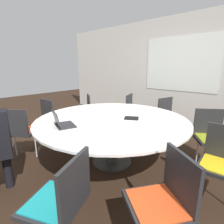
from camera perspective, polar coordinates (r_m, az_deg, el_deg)
The scene contains 14 objects.
ground_plane at distance 2.96m, azimuth 0.00°, elevation -15.75°, with size 16.00×16.00×0.00m, color black.
wall_back at distance 4.78m, azimuth 21.20°, elevation 11.93°, with size 8.00×0.07×2.70m.
conference_table at distance 2.69m, azimuth 0.00°, elevation -3.92°, with size 2.28×2.28×0.73m.
chair_1 at distance 1.53m, azimuth -16.16°, elevation -25.09°, with size 0.56×0.57×0.88m.
chair_2 at distance 1.54m, azimuth 16.68°, elevation -24.93°, with size 0.60×0.60×0.88m.
chair_3 at distance 2.29m, azimuth 32.54°, elevation -12.82°, with size 0.46×0.44×0.88m.
chair_4 at distance 3.01m, azimuth 29.48°, elevation -6.10°, with size 0.60×0.60×0.88m.
chair_5 at distance 3.77m, azimuth 18.26°, elevation -1.03°, with size 0.51×0.53×0.88m.
chair_6 at distance 4.09m, azimuth 7.27°, elevation 0.80°, with size 0.54×0.55×0.88m.
chair_7 at distance 4.11m, azimuth -5.79°, elevation 0.92°, with size 0.60×0.60×0.88m.
chair_8 at distance 3.75m, azimuth -18.56°, elevation -1.10°, with size 0.46×0.44×0.88m.
chair_9 at distance 3.19m, azimuth -27.67°, elevation -4.79°, with size 0.60×0.60×0.88m.
laptop at distance 2.39m, azimuth -16.14°, elevation -3.31°, with size 0.37×0.34×0.21m.
spiral_notebook at distance 2.66m, azimuth 6.38°, elevation -1.99°, with size 0.26×0.24×0.02m.
Camera 1 is at (1.69, -1.91, 1.49)m, focal length 28.00 mm.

